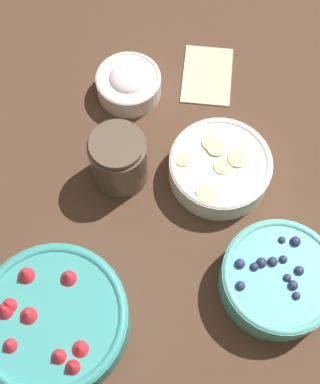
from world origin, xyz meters
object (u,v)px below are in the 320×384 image
(bowl_strawberries, at_px, (53,319))
(jar_chocolate, at_px, (119,160))
(bowl_blueberries, at_px, (279,279))
(bowl_cream, at_px, (129,83))
(bowl_bananas, at_px, (220,167))

(bowl_strawberries, relative_size, jar_chocolate, 2.07)
(bowl_blueberries, relative_size, bowl_cream, 1.51)
(bowl_cream, bearing_deg, bowl_strawberries, -175.59)
(bowl_blueberries, distance_m, bowl_bananas, 0.21)
(bowl_cream, distance_m, jar_chocolate, 0.17)
(bowl_cream, relative_size, jar_chocolate, 1.10)
(bowl_strawberries, xyz_separation_m, bowl_bananas, (0.32, -0.17, -0.01))
(bowl_strawberries, height_order, bowl_bananas, bowl_strawberries)
(bowl_blueberries, height_order, jar_chocolate, jar_chocolate)
(bowl_bananas, height_order, bowl_cream, bowl_cream)
(bowl_strawberries, bearing_deg, bowl_cream, 4.41)
(bowl_strawberries, relative_size, bowl_cream, 1.89)
(bowl_cream, xyz_separation_m, jar_chocolate, (-0.16, -0.04, 0.02))
(bowl_strawberries, height_order, jar_chocolate, jar_chocolate)
(bowl_bananas, relative_size, jar_chocolate, 1.60)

